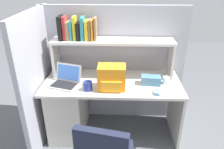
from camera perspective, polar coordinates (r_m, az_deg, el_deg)
name	(u,v)px	position (r m, az deg, el deg)	size (l,w,h in m)	color
ground_plane	(112,131)	(2.99, 0.04, -14.42)	(8.00, 8.00, 0.00)	#595B60
desk	(81,104)	(2.79, -8.06, -7.71)	(1.60, 0.70, 0.73)	beige
cubicle_partition_rear	(113,66)	(2.91, 0.32, 2.34)	(1.84, 0.05, 1.55)	#9E9EA8
cubicle_partition_left	(39,79)	(2.68, -18.46, -1.15)	(0.05, 1.06, 1.55)	#9E9EA8
overhead_hutch	(113,48)	(2.63, 0.20, 6.94)	(1.44, 0.28, 0.45)	beige
reference_books_on_shelf	(77,29)	(2.61, -9.08, 11.53)	(0.43, 0.18, 0.27)	black
laptop	(66,80)	(2.56, -11.88, -1.51)	(0.37, 0.34, 0.22)	#B7BABF
backpack	(112,78)	(2.39, -0.04, -0.86)	(0.30, 0.23, 0.27)	orange
computer_mouse	(157,92)	(2.39, 11.57, -4.54)	(0.06, 0.10, 0.03)	#7299C6
paper_cup	(166,80)	(2.60, 13.84, -1.46)	(0.08, 0.08, 0.08)	white
tissue_box	(151,80)	(2.55, 10.01, -1.43)	(0.22, 0.12, 0.10)	teal
snack_canister	(88,86)	(2.40, -6.28, -2.97)	(0.10, 0.10, 0.10)	navy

